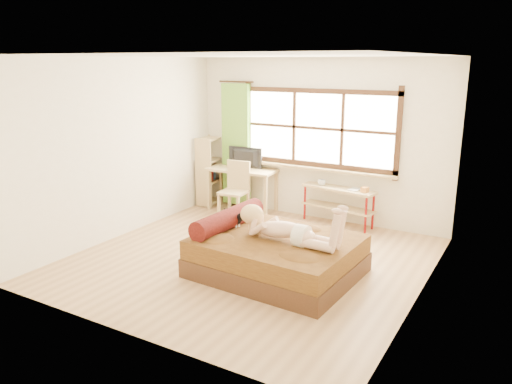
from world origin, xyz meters
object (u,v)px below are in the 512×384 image
Objects in this scene: pipe_shelf at (339,198)px; woman at (286,219)px; bed at (274,254)px; chair at (236,186)px; desk at (242,174)px; bookshelf at (210,170)px; kitten at (233,218)px.

woman is at bearing -75.91° from pipe_shelf.
chair is (-1.71, 1.80, 0.28)m from bed.
bed is 2.50m from chair.
desk is at bearing -167.16° from pipe_shelf.
bookshelf reaches higher than woman.
bed is 2.29m from pipe_shelf.
woman is at bearing -6.68° from kitten.
desk is 1.32× the size of chair.
bed is at bearing -54.53° from desk.
bookshelf is at bearing 143.52° from woman.
bookshelf is at bearing 134.69° from kitten.
pipe_shelf is at bearing 76.14° from kitten.
desk reaches higher than kitten.
kitten is 2.00m from chair.
woman is at bearing -11.77° from bed.
pipe_shelf is at bearing -8.52° from bookshelf.
kitten is at bearing -65.64° from desk.
bed is at bearing -80.76° from pipe_shelf.
bookshelf is (-2.56, -0.04, 0.19)m from pipe_shelf.
bookshelf is (-2.57, 2.24, 0.38)m from bed.
kitten is at bearing -97.87° from pipe_shelf.
woman is 1.07× the size of bookshelf.
bookshelf is (-2.77, 2.29, -0.13)m from woman.
bookshelf is (-0.77, 0.07, -0.02)m from desk.
chair is (0.09, -0.36, -0.13)m from desk.
chair is (-1.04, 1.70, -0.06)m from kitten.
kitten is 2.36m from desk.
kitten is 2.86m from bookshelf.
woman is 2.36m from pipe_shelf.
bed is at bearing 168.23° from woman.
woman reaches higher than desk.
bed is 1.59× the size of bookshelf.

